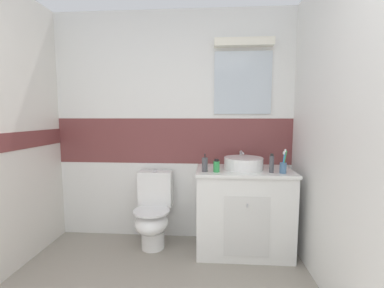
# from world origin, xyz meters

# --- Properties ---
(wall_back_tiled) EXTENTS (3.20, 0.20, 2.50)m
(wall_back_tiled) POSITION_xyz_m (0.01, 2.45, 1.26)
(wall_back_tiled) COLOR white
(wall_back_tiled) RESTS_ON ground_plane
(wall_right_plain) EXTENTS (0.10, 3.48, 2.50)m
(wall_right_plain) POSITION_xyz_m (1.35, 1.20, 1.25)
(wall_right_plain) COLOR white
(wall_right_plain) RESTS_ON ground_plane
(vanity_cabinet) EXTENTS (0.94, 0.56, 0.85)m
(vanity_cabinet) POSITION_xyz_m (0.76, 2.13, 0.43)
(vanity_cabinet) COLOR white
(vanity_cabinet) RESTS_ON ground_plane
(sink_basin) EXTENTS (0.38, 0.43, 0.16)m
(sink_basin) POSITION_xyz_m (0.75, 2.15, 0.91)
(sink_basin) COLOR white
(sink_basin) RESTS_ON vanity_cabinet
(toilet) EXTENTS (0.37, 0.50, 0.80)m
(toilet) POSITION_xyz_m (-0.18, 2.16, 0.37)
(toilet) COLOR white
(toilet) RESTS_ON ground_plane
(toothbrush_cup) EXTENTS (0.06, 0.06, 0.23)m
(toothbrush_cup) POSITION_xyz_m (1.09, 1.97, 0.91)
(toothbrush_cup) COLOR #4C7299
(toothbrush_cup) RESTS_ON vanity_cabinet
(soap_dispenser) EXTENTS (0.05, 0.05, 0.17)m
(soap_dispenser) POSITION_xyz_m (0.37, 1.99, 0.92)
(soap_dispenser) COLOR #4C4C51
(soap_dispenser) RESTS_ON vanity_cabinet
(deodorant_spray_can) EXTENTS (0.04, 0.04, 0.18)m
(deodorant_spray_can) POSITION_xyz_m (0.99, 1.99, 0.93)
(deodorant_spray_can) COLOR #4C4C51
(deodorant_spray_can) RESTS_ON vanity_cabinet
(lotion_bottle_short) EXTENTS (0.06, 0.06, 0.12)m
(lotion_bottle_short) POSITION_xyz_m (0.48, 1.98, 0.91)
(lotion_bottle_short) COLOR green
(lotion_bottle_short) RESTS_ON vanity_cabinet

